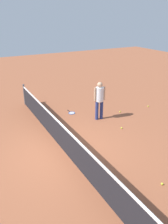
% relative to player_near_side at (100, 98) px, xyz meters
% --- Properties ---
extents(ground_plane, '(40.00, 40.00, 0.00)m').
position_rel_player_near_side_xyz_m(ground_plane, '(-1.67, 2.42, -1.01)').
color(ground_plane, '#9E5638').
extents(court_net, '(10.09, 0.09, 1.07)m').
position_rel_player_near_side_xyz_m(court_net, '(-1.67, 2.42, -0.51)').
color(court_net, '#4C4C51').
rests_on(court_net, ground_plane).
extents(player_near_side, '(0.38, 0.53, 1.70)m').
position_rel_player_near_side_xyz_m(player_near_side, '(0.00, 0.00, 0.00)').
color(player_near_side, navy).
rests_on(player_near_side, ground_plane).
extents(tennis_racket_near_player, '(0.59, 0.33, 0.03)m').
position_rel_player_near_side_xyz_m(tennis_racket_near_player, '(1.17, 0.80, -1.00)').
color(tennis_racket_near_player, blue).
rests_on(tennis_racket_near_player, ground_plane).
extents(tennis_ball_near_player, '(0.07, 0.07, 0.07)m').
position_rel_player_near_side_xyz_m(tennis_ball_near_player, '(-1.26, -0.31, -0.98)').
color(tennis_ball_near_player, '#C6E033').
rests_on(tennis_ball_near_player, ground_plane).
extents(tennis_ball_by_net, '(0.07, 0.07, 0.07)m').
position_rel_player_near_side_xyz_m(tennis_ball_by_net, '(-4.48, 0.73, -0.98)').
color(tennis_ball_by_net, '#C6E033').
rests_on(tennis_ball_by_net, ground_plane).
extents(tennis_ball_midcourt, '(0.07, 0.07, 0.07)m').
position_rel_player_near_side_xyz_m(tennis_ball_midcourt, '(0.03, -2.94, -0.98)').
color(tennis_ball_midcourt, '#C6E033').
rests_on(tennis_ball_midcourt, ground_plane).
extents(tennis_ball_baseline, '(0.07, 0.07, 0.07)m').
position_rel_player_near_side_xyz_m(tennis_ball_baseline, '(0.16, -1.28, -0.98)').
color(tennis_ball_baseline, '#C6E033').
rests_on(tennis_ball_baseline, ground_plane).
extents(tennis_ball_stray_right, '(0.07, 0.07, 0.07)m').
position_rel_player_near_side_xyz_m(tennis_ball_stray_right, '(-3.76, 1.78, -0.98)').
color(tennis_ball_stray_right, '#C6E033').
rests_on(tennis_ball_stray_right, ground_plane).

